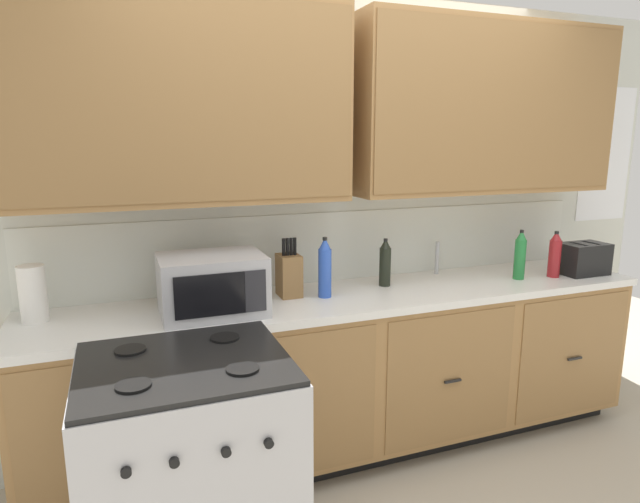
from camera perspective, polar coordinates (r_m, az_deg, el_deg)
ground_plane at (r=3.04m, az=6.18°, el=-22.83°), size 8.32×8.32×0.00m
wall_unit at (r=2.95m, az=2.53°, el=10.67°), size 4.53×0.40×2.50m
counter_run at (r=3.04m, az=3.81°, el=-12.54°), size 3.36×0.64×0.92m
stove_range at (r=2.28m, az=-13.57°, el=-22.08°), size 0.76×0.68×0.95m
microwave at (r=2.57m, az=-11.36°, el=-3.43°), size 0.48×0.37×0.28m
toaster at (r=3.64m, az=26.12°, el=-0.68°), size 0.28×0.18×0.19m
knife_block at (r=2.81m, az=-3.30°, el=-2.45°), size 0.11×0.14×0.31m
sink_faucet at (r=3.34m, az=12.29°, el=-0.66°), size 0.02×0.02×0.20m
paper_towel_roll at (r=2.73m, az=-28.14°, el=-3.98°), size 0.12×0.12×0.26m
bottle_green at (r=3.35m, az=20.43°, el=-0.37°), size 0.06×0.06×0.29m
bottle_dark at (r=3.02m, az=6.91°, el=-1.20°), size 0.06×0.06×0.27m
bottle_blue at (r=2.78m, az=0.52°, el=-1.77°), size 0.07×0.07×0.32m
bottle_red at (r=3.48m, az=23.62°, el=-0.31°), size 0.07×0.07×0.28m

